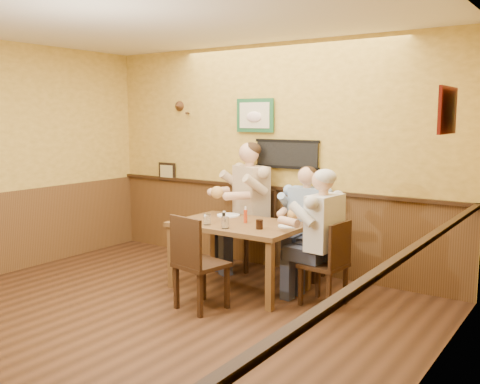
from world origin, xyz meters
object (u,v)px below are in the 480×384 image
object	(u,v)px
chair_right_end	(324,263)
hot_sauce_bottle	(245,215)
chair_near_side	(201,262)
diner_blue_polo	(307,229)
chair_back_left	(251,229)
water_glass_mid	(225,223)
water_glass_left	(207,219)
chair_back_right	(307,244)
salt_shaker	(224,215)
diner_tan_shirt	(251,212)
diner_white_elder	(324,245)
dining_table	(239,231)
pepper_shaker	(224,217)
cola_tumbler	(259,224)

from	to	relation	value
chair_right_end	hot_sauce_bottle	world-z (taller)	hot_sauce_bottle
chair_near_side	hot_sauce_bottle	bearing A→B (deg)	-81.44
diner_blue_polo	hot_sauce_bottle	bearing A→B (deg)	-122.08
chair_back_left	water_glass_mid	bearing A→B (deg)	-45.10
chair_near_side	water_glass_left	world-z (taller)	chair_near_side
chair_back_right	salt_shaker	distance (m)	1.05
chair_right_end	diner_blue_polo	distance (m)	0.92
diner_tan_shirt	water_glass_left	distance (m)	1.08
chair_back_right	salt_shaker	size ratio (longest dim) A/B	9.89
chair_back_left	hot_sauce_bottle	bearing A→B (deg)	-35.98
chair_back_left	chair_near_side	size ratio (longest dim) A/B	1.05
diner_tan_shirt	chair_back_left	bearing A→B (deg)	0.00
chair_back_right	water_glass_left	size ratio (longest dim) A/B	7.19
chair_right_end	diner_white_elder	world-z (taller)	diner_white_elder
chair_right_end	water_glass_left	xyz separation A→B (m)	(-1.22, -0.35, 0.37)
chair_near_side	diner_white_elder	distance (m)	1.24
diner_blue_polo	diner_white_elder	xyz separation A→B (m)	(0.56, -0.71, 0.02)
dining_table	diner_tan_shirt	distance (m)	0.86
hot_sauce_bottle	salt_shaker	world-z (taller)	hot_sauce_bottle
chair_right_end	salt_shaker	xyz separation A→B (m)	(-1.28, 0.04, 0.36)
salt_shaker	pepper_shaker	world-z (taller)	pepper_shaker
pepper_shaker	cola_tumbler	bearing A→B (deg)	-14.21
diner_tan_shirt	water_glass_left	world-z (taller)	diner_tan_shirt
chair_near_side	hot_sauce_bottle	xyz separation A→B (m)	(0.02, 0.75, 0.35)
dining_table	salt_shaker	size ratio (longest dim) A/B	16.49
chair_back_left	diner_white_elder	distance (m)	1.54
chair_near_side	cola_tumbler	xyz separation A→B (m)	(0.32, 0.56, 0.32)
pepper_shaker	diner_blue_polo	bearing A→B (deg)	51.09
chair_back_right	diner_white_elder	size ratio (longest dim) A/B	0.67
salt_shaker	diner_blue_polo	bearing A→B (deg)	43.03
diner_blue_polo	water_glass_mid	bearing A→B (deg)	-114.71
chair_right_end	salt_shaker	world-z (taller)	chair_right_end
diner_white_elder	chair_near_side	bearing A→B (deg)	-44.98
water_glass_left	diner_tan_shirt	bearing A→B (deg)	97.09
diner_white_elder	dining_table	bearing A→B (deg)	-80.62
chair_back_right	cola_tumbler	world-z (taller)	cola_tumbler
diner_blue_polo	hot_sauce_bottle	world-z (taller)	diner_blue_polo
chair_near_side	pepper_shaker	xyz separation A→B (m)	(-0.24, 0.71, 0.32)
water_glass_left	cola_tumbler	distance (m)	0.60
diner_blue_polo	pepper_shaker	size ratio (longest dim) A/B	13.13
chair_near_side	diner_blue_polo	bearing A→B (deg)	-94.65
hot_sauce_bottle	water_glass_left	bearing A→B (deg)	-132.21
salt_shaker	chair_back_right	bearing A→B (deg)	43.03
chair_near_side	diner_blue_polo	xyz separation A→B (m)	(0.39, 1.49, 0.12)
chair_near_side	water_glass_left	bearing A→B (deg)	-48.55
dining_table	diner_white_elder	bearing A→B (deg)	3.73
dining_table	chair_back_right	size ratio (longest dim) A/B	1.67
chair_back_left	water_glass_mid	distance (m)	1.22
chair_back_right	cola_tumbler	size ratio (longest dim) A/B	8.58
chair_near_side	diner_blue_polo	world-z (taller)	diner_blue_polo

